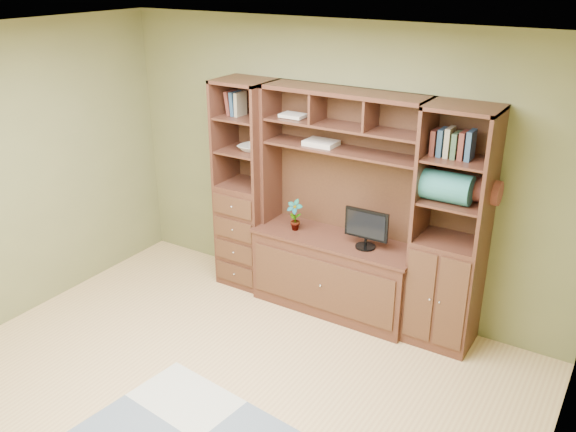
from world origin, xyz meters
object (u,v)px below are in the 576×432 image
Objects in this scene: center_hutch at (336,208)px; left_tower at (246,186)px; right_tower at (451,231)px; monitor at (367,222)px.

center_hutch is 1.00× the size of left_tower.
right_tower is 0.71m from monitor.
left_tower is 4.22× the size of monitor.
left_tower is at bearing 176.02° from monitor.
monitor is at bearing -6.29° from center_hutch.
left_tower is 1.00× the size of right_tower.
monitor is (0.32, -0.03, -0.05)m from center_hutch.
left_tower and right_tower have the same top height.
left_tower is at bearing 180.00° from right_tower.
monitor is at bearing -3.26° from left_tower.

